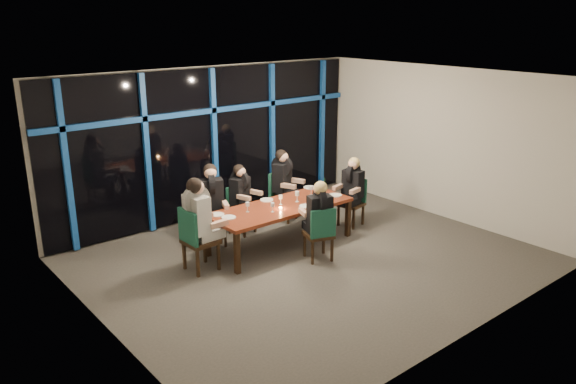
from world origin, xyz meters
The scene contains 29 objects.
room centered at (0.00, 0.00, 2.02)m, with size 7.04×7.00×3.02m.
window_wall centered at (0.01, 2.93, 1.55)m, with size 6.86×0.43×2.94m.
dining_table centered at (0.00, 0.80, 0.68)m, with size 2.60×1.00×0.75m.
chair_far_left centered at (-0.86, 1.70, 0.56)m, with size 0.61×0.61×1.00m.
chair_far_mid centered at (-0.20, 1.80, 0.51)m, with size 0.53×0.53×0.91m.
chair_far_right centered at (0.84, 1.86, 0.55)m, with size 0.60×0.60×0.98m.
chair_end_left centered at (-1.70, 0.84, 0.59)m, with size 0.51×0.51×1.06m.
chair_end_right centered at (1.77, 0.74, 0.51)m, with size 0.51×0.51×0.92m.
chair_near_mid centered at (0.10, -0.12, 0.52)m, with size 0.56×0.56×0.94m.
diner_far_left centered at (-0.89, 1.62, 0.96)m, with size 0.63×0.69×0.98m.
diner_far_mid centered at (-0.18, 1.73, 0.87)m, with size 0.54×0.62×0.88m.
diner_far_right centered at (0.87, 1.79, 0.94)m, with size 0.61×0.67×0.95m.
diner_end_left centered at (-1.61, 0.85, 1.01)m, with size 0.67×0.54×1.03m.
diner_end_right centered at (1.69, 0.72, 0.88)m, with size 0.61×0.51×0.90m.
diner_near_mid centered at (0.12, -0.05, 0.90)m, with size 0.57×0.64×0.92m.
plate_far_left centered at (-1.12, 1.11, 0.76)m, with size 0.24×0.24×0.01m, color white.
plate_far_mid centered at (-0.01, 1.19, 0.76)m, with size 0.24×0.24×0.01m, color white.
plate_far_right centered at (1.10, 1.27, 0.76)m, with size 0.24×0.24×0.01m, color white.
plate_end_left centered at (-1.04, 0.87, 0.76)m, with size 0.24×0.24×0.01m, color white.
plate_end_right centered at (1.14, 0.61, 0.76)m, with size 0.24×0.24×0.01m, color white.
plate_near_mid centered at (0.31, 0.48, 0.76)m, with size 0.24×0.24×0.01m, color white.
wine_bottle centered at (0.96, 0.72, 0.88)m, with size 0.08×0.08×0.34m.
water_pitcher centered at (0.78, 0.59, 0.85)m, with size 0.12×0.11×0.20m.
tea_light centered at (-0.11, 0.67, 0.77)m, with size 0.05×0.05×0.03m, color #FF9F4C.
wine_glass_a centered at (-0.31, 0.64, 0.87)m, with size 0.06×0.06×0.16m.
wine_glass_b centered at (0.04, 0.85, 0.88)m, with size 0.07×0.07×0.17m.
wine_glass_c centered at (0.36, 0.78, 0.89)m, with size 0.07×0.07×0.19m.
wine_glass_d centered at (-0.63, 0.91, 0.87)m, with size 0.07×0.07×0.17m.
wine_glass_e centered at (0.82, 0.92, 0.88)m, with size 0.07×0.07×0.18m.
Camera 1 is at (-5.80, -6.42, 3.94)m, focal length 35.00 mm.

